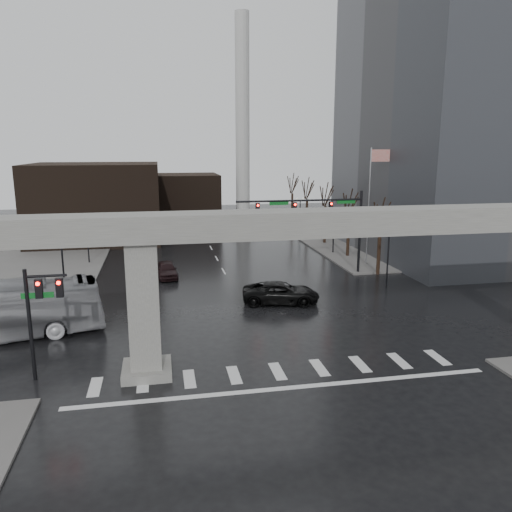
% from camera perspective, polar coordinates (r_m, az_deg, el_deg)
% --- Properties ---
extents(ground, '(160.00, 160.00, 0.00)m').
position_cam_1_polar(ground, '(28.93, 2.00, -12.19)').
color(ground, black).
rests_on(ground, ground).
extents(sidewalk_ne, '(28.00, 36.00, 0.15)m').
position_cam_1_polar(sidewalk_ne, '(70.46, 16.19, 2.07)').
color(sidewalk_ne, '#625F5D').
rests_on(sidewalk_ne, ground).
extents(elevated_guideway, '(48.00, 2.60, 8.70)m').
position_cam_1_polar(elevated_guideway, '(27.13, 4.71, 1.40)').
color(elevated_guideway, gray).
rests_on(elevated_guideway, ground).
extents(office_tower, '(22.00, 26.00, 42.00)m').
position_cam_1_polar(office_tower, '(62.48, 23.55, 19.62)').
color(office_tower, slate).
rests_on(office_tower, ground).
extents(building_far_left, '(16.00, 14.00, 10.00)m').
position_cam_1_polar(building_far_left, '(68.47, -17.75, 5.86)').
color(building_far_left, black).
rests_on(building_far_left, ground).
extents(building_far_mid, '(10.00, 10.00, 8.00)m').
position_cam_1_polar(building_far_mid, '(78.15, -8.07, 6.31)').
color(building_far_mid, black).
rests_on(building_far_mid, ground).
extents(smokestack, '(3.60, 3.60, 30.00)m').
position_cam_1_polar(smokestack, '(72.65, -1.54, 13.37)').
color(smokestack, beige).
rests_on(smokestack, ground).
extents(signal_mast_arm, '(12.12, 0.43, 8.00)m').
position_cam_1_polar(signal_mast_arm, '(47.30, 7.59, 4.71)').
color(signal_mast_arm, black).
rests_on(signal_mast_arm, ground).
extents(signal_left_pole, '(2.30, 0.30, 6.00)m').
position_cam_1_polar(signal_left_pole, '(28.02, -23.51, -5.17)').
color(signal_left_pole, black).
rests_on(signal_left_pole, ground).
extents(flagpole_assembly, '(2.06, 0.12, 12.00)m').
position_cam_1_polar(flagpole_assembly, '(52.37, 13.13, 7.09)').
color(flagpole_assembly, silver).
rests_on(flagpole_assembly, ground).
extents(lamp_right_0, '(1.22, 0.32, 5.11)m').
position_cam_1_polar(lamp_right_0, '(44.99, 14.90, 0.97)').
color(lamp_right_0, black).
rests_on(lamp_right_0, ground).
extents(lamp_right_1, '(1.22, 0.32, 5.11)m').
position_cam_1_polar(lamp_right_1, '(57.71, 8.89, 3.66)').
color(lamp_right_1, black).
rests_on(lamp_right_1, ground).
extents(lamp_right_2, '(1.22, 0.32, 5.11)m').
position_cam_1_polar(lamp_right_2, '(70.91, 5.06, 5.35)').
color(lamp_right_2, black).
rests_on(lamp_right_2, ground).
extents(lamp_left_0, '(1.22, 0.32, 5.11)m').
position_cam_1_polar(lamp_left_0, '(41.24, -21.24, -0.47)').
color(lamp_left_0, black).
rests_on(lamp_left_0, ground).
extents(lamp_left_1, '(1.22, 0.32, 5.11)m').
position_cam_1_polar(lamp_left_1, '(54.83, -18.75, 2.71)').
color(lamp_left_1, black).
rests_on(lamp_left_1, ground).
extents(lamp_left_2, '(1.22, 0.32, 5.11)m').
position_cam_1_polar(lamp_left_2, '(68.59, -17.26, 4.61)').
color(lamp_left_2, black).
rests_on(lamp_left_2, ground).
extents(tree_right_0, '(1.09, 1.58, 7.50)m').
position_cam_1_polar(tree_right_0, '(49.11, 13.92, 1.13)').
color(tree_right_0, black).
rests_on(tree_right_0, ground).
extents(tree_right_1, '(1.09, 1.61, 7.67)m').
position_cam_1_polar(tree_right_1, '(56.33, 10.53, 2.75)').
color(tree_right_1, black).
rests_on(tree_right_1, ground).
extents(tree_right_2, '(1.10, 1.63, 7.85)m').
position_cam_1_polar(tree_right_2, '(63.74, 7.92, 4.00)').
color(tree_right_2, black).
rests_on(tree_right_2, ground).
extents(tree_right_3, '(1.11, 1.66, 8.02)m').
position_cam_1_polar(tree_right_3, '(71.27, 5.85, 4.97)').
color(tree_right_3, black).
rests_on(tree_right_3, ground).
extents(tree_right_4, '(1.12, 1.69, 8.19)m').
position_cam_1_polar(tree_right_4, '(78.90, 4.17, 5.76)').
color(tree_right_4, black).
rests_on(tree_right_4, ground).
extents(pickup_truck, '(6.44, 3.91, 1.67)m').
position_cam_1_polar(pickup_truck, '(39.26, 2.86, -4.23)').
color(pickup_truck, black).
rests_on(pickup_truck, ground).
extents(far_car, '(2.17, 4.60, 1.52)m').
position_cam_1_polar(far_car, '(47.58, -10.17, -1.55)').
color(far_car, black).
rests_on(far_car, ground).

